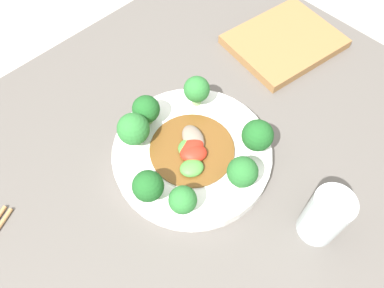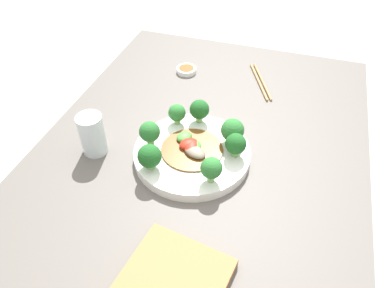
{
  "view_description": "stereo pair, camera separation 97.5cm",
  "coord_description": "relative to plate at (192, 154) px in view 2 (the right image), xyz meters",
  "views": [
    {
      "loc": [
        0.19,
        0.26,
        1.32
      ],
      "look_at": [
        -0.05,
        0.01,
        0.77
      ],
      "focal_mm": 35.0,
      "sensor_mm": 36.0,
      "label": 1
    },
    {
      "loc": [
        -0.67,
        -0.19,
        1.37
      ],
      "look_at": [
        -0.05,
        0.01,
        0.77
      ],
      "focal_mm": 35.0,
      "sensor_mm": 36.0,
      "label": 2
    }
  ],
  "objects": [
    {
      "name": "ground_plane",
      "position": [
        0.05,
        -0.01,
        -0.73
      ],
      "size": [
        8.0,
        8.0,
        0.0
      ],
      "primitive_type": "plane",
      "color": "#B7B2A8"
    },
    {
      "name": "table",
      "position": [
        0.05,
        -0.01,
        -0.37
      ],
      "size": [
        1.11,
        0.82,
        0.72
      ],
      "color": "#5B5651",
      "rests_on": "ground_plane"
    },
    {
      "name": "plate",
      "position": [
        0.0,
        0.0,
        0.0
      ],
      "size": [
        0.28,
        0.28,
        0.02
      ],
      "color": "white",
      "rests_on": "table"
    },
    {
      "name": "broccoli_southeast",
      "position": [
        0.06,
        -0.08,
        0.05
      ],
      "size": [
        0.06,
        0.06,
        0.07
      ],
      "color": "#89B76B",
      "rests_on": "plate"
    },
    {
      "name": "broccoli_north",
      "position": [
        -0.01,
        0.1,
        0.05
      ],
      "size": [
        0.05,
        0.05,
        0.07
      ],
      "color": "#70A356",
      "rests_on": "plate"
    },
    {
      "name": "broccoli_east",
      "position": [
        0.11,
        0.02,
        0.05
      ],
      "size": [
        0.05,
        0.05,
        0.06
      ],
      "color": "#89B76B",
      "rests_on": "plate"
    },
    {
      "name": "broccoli_northeast",
      "position": [
        0.09,
        0.07,
        0.04
      ],
      "size": [
        0.05,
        0.05,
        0.06
      ],
      "color": "#89B76B",
      "rests_on": "plate"
    },
    {
      "name": "broccoli_southwest",
      "position": [
        -0.08,
        -0.07,
        0.05
      ],
      "size": [
        0.05,
        0.05,
        0.06
      ],
      "color": "#89B76B",
      "rests_on": "plate"
    },
    {
      "name": "broccoli_northwest",
      "position": [
        -0.08,
        0.07,
        0.05
      ],
      "size": [
        0.06,
        0.06,
        0.06
      ],
      "color": "#89B76B",
      "rests_on": "plate"
    },
    {
      "name": "broccoli_south",
      "position": [
        0.01,
        -0.1,
        0.05
      ],
      "size": [
        0.05,
        0.05,
        0.06
      ],
      "color": "#7AAD5B",
      "rests_on": "plate"
    },
    {
      "name": "stirfry_center",
      "position": [
        0.0,
        0.0,
        0.02
      ],
      "size": [
        0.15,
        0.15,
        0.02
      ],
      "color": "brown",
      "rests_on": "plate"
    },
    {
      "name": "drinking_glass",
      "position": [
        -0.05,
        0.24,
        0.04
      ],
      "size": [
        0.06,
        0.06,
        0.11
      ],
      "color": "silver",
      "rests_on": "table"
    },
    {
      "name": "chopsticks",
      "position": [
        0.38,
        -0.1,
        -0.01
      ],
      "size": [
        0.19,
        0.1,
        0.01
      ],
      "color": "#AD7F4C",
      "rests_on": "table"
    },
    {
      "name": "sauce_dish",
      "position": [
        0.37,
        0.14,
        -0.0
      ],
      "size": [
        0.06,
        0.06,
        0.02
      ],
      "color": "white",
      "rests_on": "table"
    }
  ]
}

